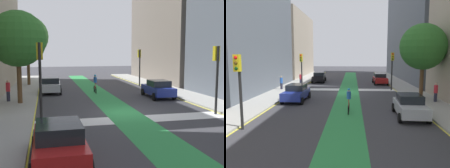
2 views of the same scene
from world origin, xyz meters
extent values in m
plane|color=#38383D|center=(0.00, 0.00, 0.00)|extent=(120.00, 120.00, 0.00)
cube|color=#2D8C47|center=(-0.25, 0.00, 0.00)|extent=(2.40, 60.00, 0.01)
cube|color=silver|center=(0.00, -2.00, 0.00)|extent=(12.00, 1.80, 0.01)
cube|color=#9E9E99|center=(-7.50, 0.00, 0.07)|extent=(3.00, 60.00, 0.15)
cube|color=yellow|center=(-6.00, 0.00, 0.01)|extent=(0.16, 60.00, 0.01)
cube|color=#9E9E99|center=(7.50, 0.00, 0.07)|extent=(3.00, 60.00, 0.15)
cube|color=yellow|center=(6.00, 0.00, 0.01)|extent=(0.16, 60.00, 0.01)
cube|color=slate|center=(-12.00, -15.78, 11.85)|extent=(6.00, 28.44, 23.71)
cube|color=tan|center=(12.82, -20.71, 6.29)|extent=(7.65, 18.59, 12.58)
cube|color=slate|center=(12.48, -0.53, 7.30)|extent=(6.95, 18.94, 14.61)
cylinder|color=black|center=(5.64, -1.88, 2.23)|extent=(0.16, 0.16, 4.45)
cube|color=gold|center=(5.64, -1.68, 3.98)|extent=(0.35, 0.28, 0.95)
sphere|color=red|center=(5.64, -1.54, 4.28)|extent=(0.20, 0.20, 0.20)
sphere|color=#4C380C|center=(5.64, -1.54, 3.98)|extent=(0.20, 0.20, 0.20)
sphere|color=#0C3814|center=(5.64, -1.54, 3.68)|extent=(0.20, 0.20, 0.20)
cylinder|color=black|center=(-5.51, -1.95, 2.30)|extent=(0.16, 0.16, 4.60)
cube|color=gold|center=(-5.51, -1.75, 4.12)|extent=(0.35, 0.28, 0.95)
sphere|color=red|center=(-5.51, -1.61, 4.42)|extent=(0.20, 0.20, 0.20)
sphere|color=#4C380C|center=(-5.51, -1.61, 4.12)|extent=(0.20, 0.20, 0.20)
sphere|color=#0C3814|center=(-5.51, -1.61, 3.82)|extent=(0.20, 0.20, 0.20)
cylinder|color=black|center=(5.68, 13.70, 2.18)|extent=(0.16, 0.16, 4.35)
cube|color=gold|center=(5.68, 13.90, 3.88)|extent=(0.35, 0.28, 0.95)
sphere|color=red|center=(5.68, 14.04, 4.18)|extent=(0.20, 0.20, 0.20)
sphere|color=#4C380C|center=(5.68, 14.04, 3.88)|extent=(0.20, 0.20, 0.20)
sphere|color=#0C3814|center=(5.68, 14.04, 3.58)|extent=(0.20, 0.20, 0.20)
cube|color=navy|center=(4.56, 5.37, 0.67)|extent=(1.89, 4.24, 0.70)
cube|color=black|center=(4.56, 5.17, 1.29)|extent=(1.64, 2.03, 0.55)
cylinder|color=black|center=(3.69, 6.86, 0.32)|extent=(0.23, 0.64, 0.64)
cylinder|color=black|center=(5.49, 6.82, 0.32)|extent=(0.23, 0.64, 0.64)
cylinder|color=black|center=(3.63, 3.92, 0.32)|extent=(0.23, 0.64, 0.64)
cylinder|color=black|center=(5.43, 3.88, 0.32)|extent=(0.23, 0.64, 0.64)
cube|color=#A51919|center=(-4.80, -7.81, 0.67)|extent=(1.84, 4.22, 0.70)
cube|color=black|center=(-4.80, -8.01, 1.29)|extent=(1.62, 2.02, 0.55)
cylinder|color=black|center=(-5.71, -6.35, 0.32)|extent=(0.23, 0.64, 0.64)
cylinder|color=black|center=(-3.91, -6.33, 0.32)|extent=(0.23, 0.64, 0.64)
cylinder|color=black|center=(-5.68, -9.29, 0.32)|extent=(0.23, 0.64, 0.64)
cylinder|color=black|center=(-3.88, -9.27, 0.32)|extent=(0.23, 0.64, 0.64)
cube|color=black|center=(4.62, -9.71, 0.67)|extent=(1.94, 4.26, 0.70)
cube|color=black|center=(4.63, -9.91, 1.29)|extent=(1.66, 2.05, 0.55)
cylinder|color=black|center=(3.67, -8.27, 0.32)|extent=(0.24, 0.65, 0.64)
cylinder|color=black|center=(5.47, -8.21, 0.32)|extent=(0.24, 0.65, 0.64)
cylinder|color=black|center=(3.77, -11.21, 0.32)|extent=(0.24, 0.65, 0.64)
cylinder|color=black|center=(5.57, -11.15, 0.32)|extent=(0.24, 0.65, 0.64)
cube|color=#B2B7BF|center=(-4.73, 10.34, 0.67)|extent=(1.96, 4.27, 0.70)
cube|color=black|center=(-4.74, 10.14, 1.29)|extent=(1.67, 2.06, 0.55)
cylinder|color=black|center=(-5.57, 11.84, 0.32)|extent=(0.24, 0.65, 0.64)
cylinder|color=black|center=(-3.77, 11.77, 0.32)|extent=(0.24, 0.65, 0.64)
cylinder|color=black|center=(-5.68, 8.91, 0.32)|extent=(0.24, 0.65, 0.64)
cylinder|color=black|center=(-3.89, 8.84, 0.32)|extent=(0.24, 0.65, 0.64)
torus|color=black|center=(-0.43, 10.00, 0.34)|extent=(0.08, 0.68, 0.68)
torus|color=black|center=(-0.45, 8.95, 0.34)|extent=(0.08, 0.68, 0.68)
cylinder|color=red|center=(-0.44, 9.48, 0.52)|extent=(0.09, 0.95, 0.06)
cylinder|color=red|center=(-0.44, 9.33, 0.79)|extent=(0.05, 0.05, 0.50)
cylinder|color=#2659B2|center=(-0.44, 9.33, 1.31)|extent=(0.32, 0.32, 0.55)
sphere|color=beige|center=(-0.44, 9.33, 1.70)|extent=(0.22, 0.22, 0.22)
sphere|color=#268CCC|center=(-0.44, 9.33, 1.74)|extent=(0.23, 0.23, 0.23)
cylinder|color=#262638|center=(7.97, -0.90, 0.52)|extent=(0.28, 0.28, 0.74)
cylinder|color=#2659B2|center=(7.97, -0.90, 1.22)|extent=(0.34, 0.34, 0.66)
sphere|color=tan|center=(7.97, -0.90, 1.65)|extent=(0.21, 0.21, 0.21)
cylinder|color=#262638|center=(-8.17, 5.55, 0.54)|extent=(0.28, 0.28, 0.79)
cylinder|color=red|center=(-8.17, 5.55, 1.29)|extent=(0.34, 0.34, 0.70)
sphere|color=beige|center=(-8.17, 5.55, 1.75)|extent=(0.23, 0.23, 0.23)
cylinder|color=#262638|center=(6.69, -5.69, 0.52)|extent=(0.28, 0.28, 0.73)
cylinder|color=red|center=(6.69, -5.69, 1.21)|extent=(0.34, 0.34, 0.65)
sphere|color=beige|center=(6.69, -5.69, 1.64)|extent=(0.21, 0.21, 0.21)
cylinder|color=brown|center=(-7.18, 4.49, 1.86)|extent=(0.36, 0.36, 3.43)
sphere|color=#2D6B28|center=(-7.18, 4.49, 5.07)|extent=(4.26, 4.26, 4.26)
camera|label=1|loc=(-5.20, -17.98, 4.10)|focal=45.07mm
camera|label=2|loc=(-0.71, 26.14, 4.32)|focal=36.44mm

